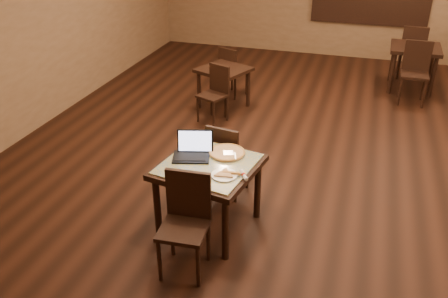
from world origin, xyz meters
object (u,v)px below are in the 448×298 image
(other_table_a_chair_far, at_px, (412,49))
(other_table_b_chair_near, at_px, (216,90))
(tiled_table, at_px, (209,172))
(pizza_pan, at_px, (227,154))
(chair_main_far, at_px, (226,157))
(laptop, at_px, (193,150))
(other_table_a, at_px, (415,54))
(chair_main_near, at_px, (186,217))
(other_table_b_chair_far, at_px, (231,69))
(other_table_a_chair_near, at_px, (415,69))
(other_table_b, at_px, (224,75))

(other_table_a_chair_far, height_order, other_table_b_chair_near, other_table_a_chair_far)
(tiled_table, bearing_deg, pizza_pan, 73.04)
(chair_main_far, relative_size, other_table_b_chair_near, 1.04)
(tiled_table, height_order, chair_main_far, chair_main_far)
(laptop, distance_m, other_table_a, 5.34)
(other_table_a_chair_far, bearing_deg, chair_main_near, 71.53)
(laptop, relative_size, other_table_b_chair_far, 0.49)
(other_table_a_chair_far, relative_size, other_table_b_chair_far, 1.17)
(chair_main_far, height_order, other_table_a_chair_far, other_table_a_chair_far)
(laptop, xyz_separation_m, pizza_pan, (0.32, 0.13, -0.06))
(other_table_b_chair_far, bearing_deg, pizza_pan, 128.00)
(other_table_a_chair_far, bearing_deg, other_table_a_chair_near, 91.03)
(tiled_table, xyz_separation_m, other_table_b_chair_far, (-0.84, 3.61, -0.17))
(other_table_b_chair_near, height_order, other_table_b_chair_far, same)
(other_table_a, xyz_separation_m, other_table_b, (-2.95, -1.80, -0.09))
(laptop, height_order, other_table_b_chair_near, laptop)
(laptop, relative_size, other_table_a, 0.50)
(pizza_pan, bearing_deg, other_table_a, 66.57)
(other_table_b, height_order, other_table_b_chair_far, other_table_b_chair_far)
(laptop, bearing_deg, tiled_table, -44.33)
(laptop, xyz_separation_m, other_table_a_chair_far, (2.34, 5.38, -0.26))
(tiled_table, distance_m, other_table_b_chair_near, 2.71)
(tiled_table, relative_size, laptop, 2.51)
(other_table_a_chair_near, distance_m, other_table_b, 3.19)
(other_table_a_chair_far, bearing_deg, other_table_b, 39.88)
(laptop, xyz_separation_m, other_table_b, (-0.61, 3.00, -0.27))
(pizza_pan, distance_m, other_table_b, 3.02)
(chair_main_near, height_order, other_table_b_chair_near, chair_main_near)
(laptop, xyz_separation_m, other_table_a, (2.34, 4.79, -0.18))
(tiled_table, xyz_separation_m, other_table_a_chair_far, (2.14, 5.49, -0.09))
(tiled_table, bearing_deg, other_table_a_chair_far, 78.31)
(chair_main_near, xyz_separation_m, other_table_b_chair_far, (-0.83, 4.23, -0.06))
(other_table_b_chair_far, bearing_deg, laptop, 122.46)
(chair_main_far, relative_size, other_table_a, 1.06)
(chair_main_near, height_order, other_table_a_chair_far, other_table_a_chair_far)
(chair_main_far, distance_m, other_table_a_chair_far, 5.32)
(other_table_b_chair_far, bearing_deg, other_table_b_chair_near, 115.38)
(other_table_b, xyz_separation_m, other_table_b_chair_far, (-0.03, 0.51, -0.07))
(other_table_a_chair_near, distance_m, other_table_b_chair_far, 3.06)
(chair_main_near, xyz_separation_m, other_table_a, (2.15, 5.52, 0.11))
(chair_main_near, bearing_deg, chair_main_far, 85.94)
(chair_main_near, bearing_deg, pizza_pan, 77.28)
(tiled_table, bearing_deg, chair_main_near, -80.99)
(chair_main_far, relative_size, other_table_b, 0.97)
(pizza_pan, height_order, other_table_a_chair_far, other_table_a_chair_far)
(other_table_a, bearing_deg, tiled_table, -112.70)
(laptop, bearing_deg, other_table_a, 48.11)
(laptop, xyz_separation_m, other_table_b_chair_far, (-0.64, 3.50, -0.34))
(chair_main_near, height_order, laptop, laptop)
(pizza_pan, xyz_separation_m, other_table_b_chair_far, (-0.96, 3.37, -0.28))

